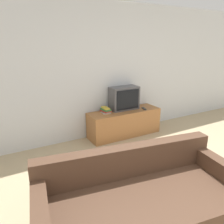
% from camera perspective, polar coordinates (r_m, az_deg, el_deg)
% --- Properties ---
extents(wall_back, '(9.00, 0.06, 2.60)m').
position_cam_1_polar(wall_back, '(4.35, -2.60, 10.42)').
color(wall_back, silver).
rests_on(wall_back, ground_plane).
extents(tv_stand, '(1.51, 0.47, 0.53)m').
position_cam_1_polar(tv_stand, '(4.53, 3.22, -2.82)').
color(tv_stand, '#9E6638').
rests_on(tv_stand, ground_plane).
extents(television, '(0.60, 0.29, 0.47)m').
position_cam_1_polar(television, '(4.48, 3.19, 3.64)').
color(television, '#4C4C51').
rests_on(television, tv_stand).
extents(couch, '(2.17, 1.24, 0.77)m').
position_cam_1_polar(couch, '(2.43, 7.49, -23.04)').
color(couch, '#4C3323').
rests_on(couch, ground_plane).
extents(book_stack, '(0.17, 0.23, 0.11)m').
position_cam_1_polar(book_stack, '(4.29, -1.65, 0.50)').
color(book_stack, silver).
rests_on(book_stack, tv_stand).
extents(remote_on_stand, '(0.09, 0.17, 0.02)m').
position_cam_1_polar(remote_on_stand, '(4.58, 8.36, 0.88)').
color(remote_on_stand, '#2D2D2D').
rests_on(remote_on_stand, tv_stand).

